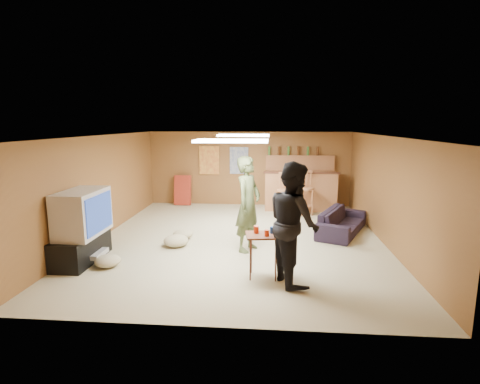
# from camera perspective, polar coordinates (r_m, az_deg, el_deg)

# --- Properties ---
(ground) EXTENTS (7.00, 7.00, 0.00)m
(ground) POSITION_cam_1_polar(r_m,az_deg,el_deg) (8.07, -0.12, -7.26)
(ground) COLOR tan
(ground) RESTS_ON ground
(ceiling) EXTENTS (6.00, 7.00, 0.02)m
(ceiling) POSITION_cam_1_polar(r_m,az_deg,el_deg) (7.69, -0.12, 8.55)
(ceiling) COLOR silver
(ceiling) RESTS_ON ground
(wall_back) EXTENTS (6.00, 0.02, 2.20)m
(wall_back) POSITION_cam_1_polar(r_m,az_deg,el_deg) (11.26, 1.39, 3.56)
(wall_back) COLOR brown
(wall_back) RESTS_ON ground
(wall_front) EXTENTS (6.00, 0.02, 2.20)m
(wall_front) POSITION_cam_1_polar(r_m,az_deg,el_deg) (4.42, -4.00, -7.48)
(wall_front) COLOR brown
(wall_front) RESTS_ON ground
(wall_left) EXTENTS (0.02, 7.00, 2.20)m
(wall_left) POSITION_cam_1_polar(r_m,az_deg,el_deg) (8.59, -20.48, 0.71)
(wall_left) COLOR brown
(wall_left) RESTS_ON ground
(wall_right) EXTENTS (0.02, 7.00, 2.20)m
(wall_right) POSITION_cam_1_polar(r_m,az_deg,el_deg) (8.12, 21.47, 0.12)
(wall_right) COLOR brown
(wall_right) RESTS_ON ground
(tv_stand) EXTENTS (0.55, 1.30, 0.50)m
(tv_stand) POSITION_cam_1_polar(r_m,az_deg,el_deg) (7.36, -23.02, -7.85)
(tv_stand) COLOR black
(tv_stand) RESTS_ON ground
(dvd_box) EXTENTS (0.35, 0.50, 0.08)m
(dvd_box) POSITION_cam_1_polar(r_m,az_deg,el_deg) (7.29, -21.41, -8.73)
(dvd_box) COLOR #B2B2B7
(dvd_box) RESTS_ON tv_stand
(tv_body) EXTENTS (0.60, 1.10, 0.80)m
(tv_body) POSITION_cam_1_polar(r_m,az_deg,el_deg) (7.16, -22.89, -2.95)
(tv_body) COLOR #B2B2B7
(tv_body) RESTS_ON tv_stand
(tv_screen) EXTENTS (0.02, 0.95, 0.65)m
(tv_screen) POSITION_cam_1_polar(r_m,az_deg,el_deg) (7.02, -20.65, -3.04)
(tv_screen) COLOR navy
(tv_screen) RESTS_ON tv_body
(bar_counter) EXTENTS (2.00, 0.60, 1.10)m
(bar_counter) POSITION_cam_1_polar(r_m,az_deg,el_deg) (10.81, 9.17, 0.19)
(bar_counter) COLOR #9B5F38
(bar_counter) RESTS_ON ground
(bar_lip) EXTENTS (2.10, 0.12, 0.05)m
(bar_lip) POSITION_cam_1_polar(r_m,az_deg,el_deg) (10.48, 9.35, 2.90)
(bar_lip) COLOR #412015
(bar_lip) RESTS_ON bar_counter
(bar_shelf) EXTENTS (2.00, 0.18, 0.05)m
(bar_shelf) POSITION_cam_1_polar(r_m,az_deg,el_deg) (11.13, 9.14, 5.42)
(bar_shelf) COLOR #9B5F38
(bar_shelf) RESTS_ON bar_backing
(bar_backing) EXTENTS (2.00, 0.14, 0.60)m
(bar_backing) POSITION_cam_1_polar(r_m,az_deg,el_deg) (11.18, 9.08, 3.90)
(bar_backing) COLOR #9B5F38
(bar_backing) RESTS_ON bar_counter
(poster_left) EXTENTS (0.60, 0.03, 0.85)m
(poster_left) POSITION_cam_1_polar(r_m,az_deg,el_deg) (11.33, -4.71, 4.84)
(poster_left) COLOR #BF3F26
(poster_left) RESTS_ON wall_back
(poster_right) EXTENTS (0.55, 0.03, 0.80)m
(poster_right) POSITION_cam_1_polar(r_m,az_deg,el_deg) (11.21, -0.15, 4.82)
(poster_right) COLOR #334C99
(poster_right) RESTS_ON wall_back
(folding_chair_stack) EXTENTS (0.50, 0.26, 0.91)m
(folding_chair_stack) POSITION_cam_1_polar(r_m,az_deg,el_deg) (11.45, -8.72, 0.27)
(folding_chair_stack) COLOR #A22D1E
(folding_chair_stack) RESTS_ON ground
(ceiling_panel_front) EXTENTS (1.20, 0.60, 0.04)m
(ceiling_panel_front) POSITION_cam_1_polar(r_m,az_deg,el_deg) (6.20, -1.31, 7.79)
(ceiling_panel_front) COLOR white
(ceiling_panel_front) RESTS_ON ceiling
(ceiling_panel_back) EXTENTS (1.20, 0.60, 0.04)m
(ceiling_panel_back) POSITION_cam_1_polar(r_m,az_deg,el_deg) (8.89, 0.54, 8.62)
(ceiling_panel_back) COLOR white
(ceiling_panel_back) RESTS_ON ceiling
(person_olive) EXTENTS (0.67, 0.79, 1.84)m
(person_olive) POSITION_cam_1_polar(r_m,az_deg,el_deg) (7.20, 1.24, -1.86)
(person_olive) COLOR #485531
(person_olive) RESTS_ON ground
(person_black) EXTENTS (0.99, 1.11, 1.90)m
(person_black) POSITION_cam_1_polar(r_m,az_deg,el_deg) (5.81, 8.15, -4.70)
(person_black) COLOR black
(person_black) RESTS_ON ground
(sofa) EXTENTS (1.41, 1.98, 0.54)m
(sofa) POSITION_cam_1_polar(r_m,az_deg,el_deg) (8.77, 15.28, -4.36)
(sofa) COLOR black
(sofa) RESTS_ON ground
(tray_table) EXTENTS (0.61, 0.51, 0.72)m
(tray_table) POSITION_cam_1_polar(r_m,az_deg,el_deg) (6.10, 3.56, -9.68)
(tray_table) COLOR #412015
(tray_table) RESTS_ON ground
(cup_red_near) EXTENTS (0.10, 0.10, 0.11)m
(cup_red_near) POSITION_cam_1_polar(r_m,az_deg,el_deg) (6.04, 2.50, -5.72)
(cup_red_near) COLOR red
(cup_red_near) RESTS_ON tray_table
(cup_red_far) EXTENTS (0.09, 0.09, 0.10)m
(cup_red_far) POSITION_cam_1_polar(r_m,az_deg,el_deg) (5.88, 4.11, -6.25)
(cup_red_far) COLOR red
(cup_red_far) RESTS_ON tray_table
(cup_blue) EXTENTS (0.10, 0.10, 0.11)m
(cup_blue) POSITION_cam_1_polar(r_m,az_deg,el_deg) (6.04, 4.94, -5.79)
(cup_blue) COLOR navy
(cup_blue) RESTS_ON tray_table
(bar_stool_left) EXTENTS (0.43, 0.43, 1.24)m
(bar_stool_left) POSITION_cam_1_polar(r_m,az_deg,el_deg) (9.87, 6.68, -0.33)
(bar_stool_left) COLOR #9B5F38
(bar_stool_left) RESTS_ON ground
(bar_stool_right) EXTENTS (0.52, 0.52, 1.29)m
(bar_stool_right) POSITION_cam_1_polar(r_m,az_deg,el_deg) (10.22, 10.22, 0.12)
(bar_stool_right) COLOR #9B5F38
(bar_stool_right) RESTS_ON ground
(cushion_near_tv) EXTENTS (0.54, 0.54, 0.23)m
(cushion_near_tv) POSITION_cam_1_polar(r_m,az_deg,el_deg) (7.74, -9.72, -7.32)
(cushion_near_tv) COLOR tan
(cushion_near_tv) RESTS_ON ground
(cushion_mid) EXTENTS (0.45, 0.45, 0.19)m
(cushion_mid) POSITION_cam_1_polar(r_m,az_deg,el_deg) (8.21, -8.71, -6.36)
(cushion_mid) COLOR tan
(cushion_mid) RESTS_ON ground
(cushion_far) EXTENTS (0.46, 0.46, 0.20)m
(cushion_far) POSITION_cam_1_polar(r_m,az_deg,el_deg) (6.99, -19.51, -9.87)
(cushion_far) COLOR tan
(cushion_far) RESTS_ON ground
(bottle_row) EXTENTS (1.48, 0.08, 0.26)m
(bottle_row) POSITION_cam_1_polar(r_m,az_deg,el_deg) (11.09, 8.13, 6.23)
(bottle_row) COLOR #3F7233
(bottle_row) RESTS_ON bar_shelf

